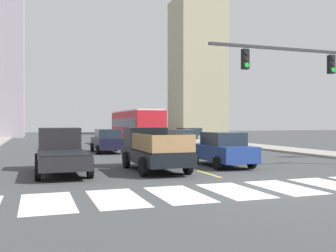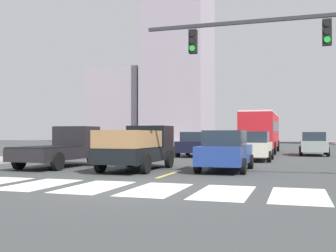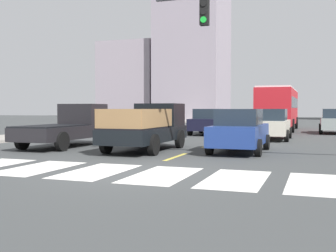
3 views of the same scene
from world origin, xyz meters
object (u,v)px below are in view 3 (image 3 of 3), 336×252
at_px(sedan_far, 271,124).
at_px(pickup_dark, 69,126).
at_px(sedan_mid, 335,121).
at_px(pickup_stakebed, 149,128).
at_px(city_bus, 279,106).
at_px(sedan_near_left, 209,122).
at_px(sedan_near_right, 240,131).

bearing_deg(sedan_far, pickup_dark, -136.60).
height_order(pickup_dark, sedan_mid, pickup_dark).
height_order(pickup_stakebed, city_bus, city_bus).
bearing_deg(sedan_mid, city_bus, 144.16).
bearing_deg(sedan_near_left, city_bus, 59.49).
bearing_deg(city_bus, sedan_far, -89.21).
bearing_deg(pickup_stakebed, sedan_mid, 60.69).
relative_size(pickup_dark, sedan_mid, 1.18).
distance_m(pickup_dark, sedan_near_left, 11.37).
height_order(pickup_dark, sedan_near_right, pickup_dark).
height_order(sedan_mid, sedan_near_right, same).
height_order(city_bus, sedan_far, city_bus).
relative_size(sedan_near_left, sedan_far, 1.00).
height_order(pickup_stakebed, sedan_near_right, pickup_stakebed).
distance_m(sedan_far, sedan_near_right, 7.27).
bearing_deg(sedan_far, pickup_stakebed, -117.22).
height_order(sedan_far, sedan_near_right, same).
xyz_separation_m(pickup_dark, sedan_near_right, (7.84, 0.01, -0.06)).
distance_m(pickup_stakebed, city_bus, 18.53).
distance_m(sedan_mid, sedan_far, 8.16).
bearing_deg(sedan_mid, pickup_stakebed, -115.00).
bearing_deg(sedan_near_right, pickup_dark, 178.67).
xyz_separation_m(city_bus, sedan_far, (0.48, -10.58, -1.09)).
bearing_deg(sedan_mid, sedan_near_left, -151.01).
height_order(sedan_near_left, sedan_near_right, same).
height_order(sedan_mid, sedan_near_left, same).
xyz_separation_m(pickup_dark, sedan_near_left, (3.93, 10.67, -0.06)).
xyz_separation_m(pickup_dark, city_bus, (7.89, 17.84, 1.03)).
height_order(pickup_stakebed, sedan_mid, pickup_stakebed).
height_order(pickup_dark, city_bus, city_bus).
relative_size(city_bus, sedan_far, 2.45).
xyz_separation_m(pickup_stakebed, sedan_mid, (7.85, 14.86, -0.08)).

